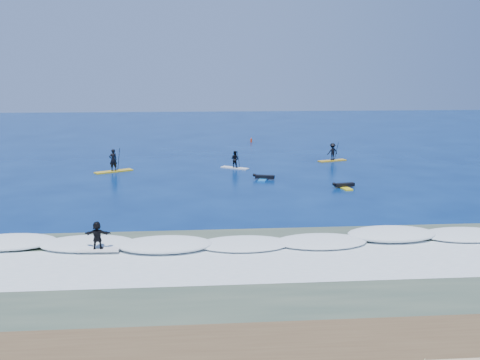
{
  "coord_description": "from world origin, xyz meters",
  "views": [
    {
      "loc": [
        -1.32,
        -36.45,
        8.84
      ],
      "look_at": [
        1.91,
        3.33,
        0.6
      ],
      "focal_mm": 40.0,
      "sensor_mm": 36.0,
      "label": 1
    }
  ],
  "objects": [
    {
      "name": "sup_paddler_left",
      "position": [
        -8.7,
        10.7,
        0.74
      ],
      "size": [
        3.33,
        2.42,
        2.36
      ],
      "rotation": [
        0.0,
        0.0,
        0.53
      ],
      "color": "gold",
      "rests_on": "ground"
    },
    {
      "name": "sup_paddler_center",
      "position": [
        2.1,
        11.47,
        0.7
      ],
      "size": [
        2.58,
        2.04,
        1.87
      ],
      "rotation": [
        0.0,
        0.0,
        -0.59
      ],
      "color": "silver",
      "rests_on": "ground"
    },
    {
      "name": "whitewater",
      "position": [
        0.0,
        -13.0,
        0.0
      ],
      "size": [
        34.0,
        5.0,
        0.02
      ],
      "primitive_type": "cube",
      "color": "silver",
      "rests_on": "ground"
    },
    {
      "name": "ground",
      "position": [
        0.0,
        0.0,
        0.0
      ],
      "size": [
        160.0,
        160.0,
        0.0
      ],
      "primitive_type": "plane",
      "color": "#041B4C",
      "rests_on": "ground"
    },
    {
      "name": "wave_surfer",
      "position": [
        -6.24,
        -11.02,
        0.84
      ],
      "size": [
        2.08,
        0.64,
        1.49
      ],
      "rotation": [
        0.0,
        0.0,
        -0.04
      ],
      "color": "white",
      "rests_on": "breaking_wave"
    },
    {
      "name": "shallow_water",
      "position": [
        0.0,
        -14.0,
        0.01
      ],
      "size": [
        90.0,
        13.0,
        0.01
      ],
      "primitive_type": "cube",
      "color": "#344738",
      "rests_on": "ground"
    },
    {
      "name": "sup_paddler_right",
      "position": [
        11.99,
        14.74,
        0.81
      ],
      "size": [
        3.02,
        1.69,
        2.07
      ],
      "rotation": [
        0.0,
        0.0,
        0.35
      ],
      "color": "gold",
      "rests_on": "ground"
    },
    {
      "name": "prone_paddler_far",
      "position": [
        4.11,
        6.3,
        0.16
      ],
      "size": [
        1.8,
        2.36,
        0.48
      ],
      "rotation": [
        0.0,
        0.0,
        1.28
      ],
      "color": "blue",
      "rests_on": "ground"
    },
    {
      "name": "breaking_wave",
      "position": [
        0.0,
        -10.0,
        0.0
      ],
      "size": [
        40.0,
        6.0,
        0.3
      ],
      "primitive_type": "cube",
      "color": "white",
      "rests_on": "ground"
    },
    {
      "name": "marker_buoy",
      "position": [
        5.42,
        29.3,
        0.27
      ],
      "size": [
        0.25,
        0.25,
        0.61
      ],
      "rotation": [
        0.0,
        0.0,
        0.01
      ],
      "color": "red",
      "rests_on": "ground"
    },
    {
      "name": "prone_paddler_near",
      "position": [
        9.79,
        2.68,
        0.16
      ],
      "size": [
        1.79,
        2.32,
        0.47
      ],
      "rotation": [
        0.0,
        0.0,
        1.76
      ],
      "color": "yellow",
      "rests_on": "ground"
    }
  ]
}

